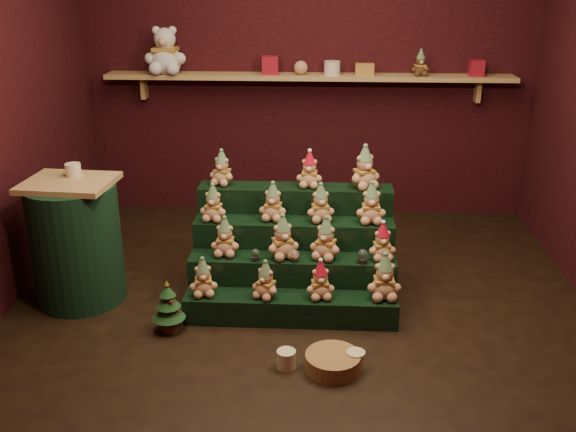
# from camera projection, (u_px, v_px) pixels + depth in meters

# --- Properties ---
(ground) EXTENTS (4.00, 4.00, 0.00)m
(ground) POSITION_uv_depth(u_px,v_px,m) (300.00, 312.00, 4.37)
(ground) COLOR black
(ground) RESTS_ON ground
(back_wall) EXTENTS (4.00, 0.10, 2.80)m
(back_wall) POSITION_uv_depth(u_px,v_px,m) (309.00, 62.00, 5.78)
(back_wall) COLOR black
(back_wall) RESTS_ON ground
(front_wall) EXTENTS (4.00, 0.10, 2.80)m
(front_wall) POSITION_uv_depth(u_px,v_px,m) (278.00, 242.00, 1.96)
(front_wall) COLOR black
(front_wall) RESTS_ON ground
(back_shelf) EXTENTS (3.60, 0.26, 0.24)m
(back_shelf) POSITION_uv_depth(u_px,v_px,m) (309.00, 77.00, 5.65)
(back_shelf) COLOR tan
(back_shelf) RESTS_ON ground
(riser_tier_front) EXTENTS (1.40, 0.22, 0.18)m
(riser_tier_front) POSITION_uv_depth(u_px,v_px,m) (291.00, 308.00, 4.23)
(riser_tier_front) COLOR black
(riser_tier_front) RESTS_ON ground
(riser_tier_midfront) EXTENTS (1.40, 0.22, 0.36)m
(riser_tier_midfront) POSITION_uv_depth(u_px,v_px,m) (292.00, 281.00, 4.40)
(riser_tier_midfront) COLOR black
(riser_tier_midfront) RESTS_ON ground
(riser_tier_midback) EXTENTS (1.40, 0.22, 0.54)m
(riser_tier_midback) POSITION_uv_depth(u_px,v_px,m) (294.00, 256.00, 4.58)
(riser_tier_midback) COLOR black
(riser_tier_midback) RESTS_ON ground
(riser_tier_back) EXTENTS (1.40, 0.22, 0.72)m
(riser_tier_back) POSITION_uv_depth(u_px,v_px,m) (295.00, 233.00, 4.75)
(riser_tier_back) COLOR black
(riser_tier_back) RESTS_ON ground
(teddy_0) EXTENTS (0.21, 0.20, 0.26)m
(teddy_0) POSITION_uv_depth(u_px,v_px,m) (203.00, 277.00, 4.18)
(teddy_0) COLOR tan
(teddy_0) RESTS_ON riser_tier_front
(teddy_1) EXTENTS (0.23, 0.23, 0.25)m
(teddy_1) POSITION_uv_depth(u_px,v_px,m) (266.00, 280.00, 4.14)
(teddy_1) COLOR tan
(teddy_1) RESTS_ON riser_tier_front
(teddy_2) EXTENTS (0.21, 0.19, 0.26)m
(teddy_2) POSITION_uv_depth(u_px,v_px,m) (320.00, 280.00, 4.14)
(teddy_2) COLOR tan
(teddy_2) RESTS_ON riser_tier_front
(teddy_3) EXTENTS (0.23, 0.21, 0.31)m
(teddy_3) POSITION_uv_depth(u_px,v_px,m) (385.00, 277.00, 4.13)
(teddy_3) COLOR tan
(teddy_3) RESTS_ON riser_tier_front
(teddy_4) EXTENTS (0.20, 0.18, 0.27)m
(teddy_4) POSITION_uv_depth(u_px,v_px,m) (225.00, 237.00, 4.33)
(teddy_4) COLOR tan
(teddy_4) RESTS_ON riser_tier_midfront
(teddy_5) EXTENTS (0.27, 0.26, 0.30)m
(teddy_5) POSITION_uv_depth(u_px,v_px,m) (283.00, 237.00, 4.29)
(teddy_5) COLOR tan
(teddy_5) RESTS_ON riser_tier_midfront
(teddy_6) EXTENTS (0.26, 0.25, 0.29)m
(teddy_6) POSITION_uv_depth(u_px,v_px,m) (326.00, 238.00, 4.28)
(teddy_6) COLOR tan
(teddy_6) RESTS_ON riser_tier_midfront
(teddy_7) EXTENTS (0.20, 0.19, 0.25)m
(teddy_7) POSITION_uv_depth(u_px,v_px,m) (382.00, 241.00, 4.27)
(teddy_7) COLOR tan
(teddy_7) RESTS_ON riser_tier_midfront
(teddy_8) EXTENTS (0.20, 0.19, 0.26)m
(teddy_8) POSITION_uv_depth(u_px,v_px,m) (213.00, 203.00, 4.45)
(teddy_8) COLOR tan
(teddy_8) RESTS_ON riser_tier_midback
(teddy_9) EXTENTS (0.21, 0.20, 0.27)m
(teddy_9) POSITION_uv_depth(u_px,v_px,m) (273.00, 202.00, 4.45)
(teddy_9) COLOR tan
(teddy_9) RESTS_ON riser_tier_midback
(teddy_10) EXTENTS (0.22, 0.21, 0.27)m
(teddy_10) POSITION_uv_depth(u_px,v_px,m) (320.00, 203.00, 4.43)
(teddy_10) COLOR tan
(teddy_10) RESTS_ON riser_tier_midback
(teddy_11) EXTENTS (0.21, 0.19, 0.29)m
(teddy_11) POSITION_uv_depth(u_px,v_px,m) (371.00, 203.00, 4.40)
(teddy_11) COLOR tan
(teddy_11) RESTS_ON riser_tier_midback
(teddy_12) EXTENTS (0.22, 0.21, 0.25)m
(teddy_12) POSITION_uv_depth(u_px,v_px,m) (222.00, 168.00, 4.62)
(teddy_12) COLOR tan
(teddy_12) RESTS_ON riser_tier_back
(teddy_13) EXTENTS (0.20, 0.18, 0.26)m
(teddy_13) POSITION_uv_depth(u_px,v_px,m) (310.00, 170.00, 4.57)
(teddy_13) COLOR tan
(teddy_13) RESTS_ON riser_tier_back
(teddy_14) EXTENTS (0.28, 0.27, 0.31)m
(teddy_14) POSITION_uv_depth(u_px,v_px,m) (365.00, 167.00, 4.54)
(teddy_14) COLOR tan
(teddy_14) RESTS_ON riser_tier_back
(snow_globe_a) EXTENTS (0.06, 0.06, 0.08)m
(snow_globe_a) POSITION_uv_depth(u_px,v_px,m) (256.00, 255.00, 4.28)
(snow_globe_a) COLOR black
(snow_globe_a) RESTS_ON riser_tier_midfront
(snow_globe_b) EXTENTS (0.06, 0.06, 0.08)m
(snow_globe_b) POSITION_uv_depth(u_px,v_px,m) (295.00, 256.00, 4.27)
(snow_globe_b) COLOR black
(snow_globe_b) RESTS_ON riser_tier_midfront
(snow_globe_c) EXTENTS (0.07, 0.07, 0.10)m
(snow_globe_c) POSITION_uv_depth(u_px,v_px,m) (363.00, 256.00, 4.24)
(snow_globe_c) COLOR black
(snow_globe_c) RESTS_ON riser_tier_midfront
(side_table) EXTENTS (0.61, 0.61, 0.88)m
(side_table) POSITION_uv_depth(u_px,v_px,m) (76.00, 242.00, 4.40)
(side_table) COLOR tan
(side_table) RESTS_ON ground
(table_ornament) EXTENTS (0.11, 0.11, 0.08)m
(table_ornament) POSITION_uv_depth(u_px,v_px,m) (73.00, 170.00, 4.32)
(table_ornament) COLOR beige
(table_ornament) RESTS_ON side_table
(mini_christmas_tree) EXTENTS (0.21, 0.21, 0.36)m
(mini_christmas_tree) POSITION_uv_depth(u_px,v_px,m) (168.00, 307.00, 4.08)
(mini_christmas_tree) COLOR #4A2F1A
(mini_christmas_tree) RESTS_ON ground
(mug_left) EXTENTS (0.11, 0.11, 0.11)m
(mug_left) POSITION_uv_depth(u_px,v_px,m) (286.00, 359.00, 3.74)
(mug_left) COLOR beige
(mug_left) RESTS_ON ground
(mug_right) EXTENTS (0.11, 0.11, 0.11)m
(mug_right) POSITION_uv_depth(u_px,v_px,m) (355.00, 360.00, 3.73)
(mug_right) COLOR beige
(mug_right) RESTS_ON ground
(wicker_basket) EXTENTS (0.43, 0.43, 0.10)m
(wicker_basket) POSITION_uv_depth(u_px,v_px,m) (333.00, 362.00, 3.72)
(wicker_basket) COLOR olive
(wicker_basket) RESTS_ON ground
(white_bear) EXTENTS (0.37, 0.33, 0.51)m
(white_bear) POSITION_uv_depth(u_px,v_px,m) (165.00, 44.00, 5.59)
(white_bear) COLOR silver
(white_bear) RESTS_ON back_shelf
(brown_bear) EXTENTS (0.17, 0.16, 0.22)m
(brown_bear) POSITION_uv_depth(u_px,v_px,m) (420.00, 63.00, 5.53)
(brown_bear) COLOR #50311A
(brown_bear) RESTS_ON back_shelf
(gift_tin_red_a) EXTENTS (0.14, 0.14, 0.16)m
(gift_tin_red_a) POSITION_uv_depth(u_px,v_px,m) (271.00, 65.00, 5.61)
(gift_tin_red_a) COLOR #AC1A2D
(gift_tin_red_a) RESTS_ON back_shelf
(gift_tin_cream) EXTENTS (0.14, 0.14, 0.12)m
(gift_tin_cream) POSITION_uv_depth(u_px,v_px,m) (332.00, 68.00, 5.59)
(gift_tin_cream) COLOR beige
(gift_tin_cream) RESTS_ON back_shelf
(gift_tin_red_b) EXTENTS (0.12, 0.12, 0.14)m
(gift_tin_red_b) POSITION_uv_depth(u_px,v_px,m) (476.00, 68.00, 5.53)
(gift_tin_red_b) COLOR #AC1A2D
(gift_tin_red_b) RESTS_ON back_shelf
(shelf_plush_ball) EXTENTS (0.12, 0.12, 0.12)m
(shelf_plush_ball) POSITION_uv_depth(u_px,v_px,m) (301.00, 68.00, 5.61)
(shelf_plush_ball) COLOR tan
(shelf_plush_ball) RESTS_ON back_shelf
(scarf_gift_box) EXTENTS (0.16, 0.10, 0.10)m
(scarf_gift_box) POSITION_uv_depth(u_px,v_px,m) (365.00, 69.00, 5.58)
(scarf_gift_box) COLOR orange
(scarf_gift_box) RESTS_ON back_shelf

